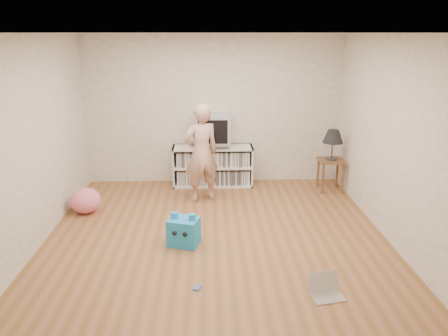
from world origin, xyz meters
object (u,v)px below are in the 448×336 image
(dvd_deck, at_px, (213,145))
(crt_tv, at_px, (213,129))
(media_unit, at_px, (213,166))
(laptop, at_px, (325,289))
(plush_pink, at_px, (86,200))
(person, at_px, (201,153))
(table_lamp, at_px, (333,137))
(plush_blue, at_px, (184,231))
(side_table, at_px, (331,167))

(dvd_deck, bearing_deg, crt_tv, -90.00)
(media_unit, bearing_deg, laptop, -72.27)
(dvd_deck, height_order, plush_pink, dvd_deck)
(laptop, bearing_deg, person, 104.95)
(dvd_deck, height_order, table_lamp, table_lamp)
(plush_blue, xyz_separation_m, plush_pink, (-1.53, 1.11, 0.01))
(laptop, xyz_separation_m, plush_blue, (-1.52, 1.19, 0.12))
(media_unit, distance_m, side_table, 2.05)
(person, bearing_deg, table_lamp, 166.82)
(person, bearing_deg, plush_blue, 59.19)
(table_lamp, bearing_deg, dvd_deck, 169.56)
(media_unit, height_order, side_table, media_unit)
(side_table, xyz_separation_m, plush_blue, (-2.41, -1.95, -0.23))
(person, height_order, laptop, person)
(media_unit, height_order, plush_blue, media_unit)
(laptop, bearing_deg, crt_tv, 97.20)
(plush_pink, bearing_deg, person, 14.56)
(table_lamp, xyz_separation_m, plush_pink, (-3.94, -0.84, -0.75))
(laptop, bearing_deg, plush_blue, 131.45)
(crt_tv, distance_m, person, 0.81)
(table_lamp, bearing_deg, laptop, -105.75)
(plush_pink, bearing_deg, media_unit, 32.37)
(crt_tv, bearing_deg, dvd_deck, 90.00)
(dvd_deck, distance_m, person, 0.78)
(crt_tv, relative_size, plush_blue, 1.37)
(dvd_deck, distance_m, plush_pink, 2.34)
(table_lamp, height_order, plush_pink, table_lamp)
(dvd_deck, xyz_separation_m, table_lamp, (2.01, -0.37, 0.21))
(media_unit, relative_size, laptop, 3.77)
(dvd_deck, distance_m, side_table, 2.07)
(side_table, height_order, person, person)
(plush_blue, distance_m, plush_pink, 1.89)
(dvd_deck, bearing_deg, plush_blue, -99.77)
(table_lamp, distance_m, person, 2.24)
(media_unit, bearing_deg, dvd_deck, -90.00)
(plush_blue, bearing_deg, plush_pink, 160.37)
(side_table, relative_size, table_lamp, 1.07)
(media_unit, relative_size, person, 0.89)
(dvd_deck, relative_size, table_lamp, 0.87)
(dvd_deck, height_order, side_table, dvd_deck)
(crt_tv, distance_m, laptop, 3.80)
(plush_blue, bearing_deg, crt_tv, 96.40)
(side_table, relative_size, person, 0.35)
(dvd_deck, bearing_deg, side_table, -10.44)
(side_table, xyz_separation_m, plush_pink, (-3.94, -0.84, -0.22))
(side_table, bearing_deg, media_unit, 169.13)
(dvd_deck, xyz_separation_m, crt_tv, (0.00, -0.00, 0.29))
(dvd_deck, xyz_separation_m, person, (-0.19, -0.76, 0.06))
(dvd_deck, xyz_separation_m, side_table, (2.01, -0.37, -0.32))
(person, distance_m, plush_pink, 1.90)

